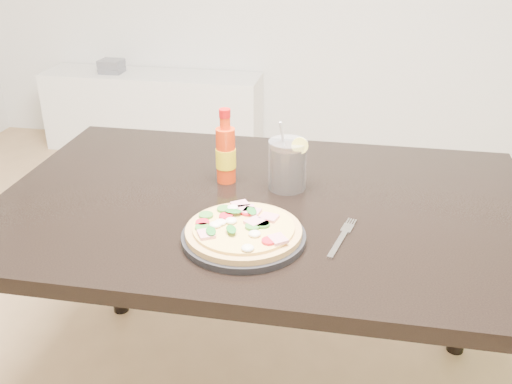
% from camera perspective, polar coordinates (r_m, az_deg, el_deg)
% --- Properties ---
extents(dining_table, '(1.40, 0.90, 0.75)m').
position_cam_1_polar(dining_table, '(1.53, 0.81, -3.52)').
color(dining_table, black).
rests_on(dining_table, ground).
extents(plate, '(0.29, 0.29, 0.02)m').
position_cam_1_polar(plate, '(1.31, -1.24, -4.52)').
color(plate, black).
rests_on(plate, dining_table).
extents(pizza, '(0.27, 0.27, 0.03)m').
position_cam_1_polar(pizza, '(1.30, -1.31, -3.73)').
color(pizza, tan).
rests_on(pizza, plate).
extents(hot_sauce_bottle, '(0.07, 0.07, 0.21)m').
position_cam_1_polar(hot_sauce_bottle, '(1.57, -3.04, 3.87)').
color(hot_sauce_bottle, red).
rests_on(hot_sauce_bottle, dining_table).
extents(cola_cup, '(0.11, 0.10, 0.19)m').
position_cam_1_polar(cola_cup, '(1.53, 3.16, 2.63)').
color(cola_cup, black).
rests_on(cola_cup, dining_table).
extents(fork, '(0.06, 0.19, 0.00)m').
position_cam_1_polar(fork, '(1.34, 8.65, -4.40)').
color(fork, silver).
rests_on(fork, dining_table).
extents(media_console, '(1.40, 0.34, 0.50)m').
position_cam_1_polar(media_console, '(3.83, -10.20, 7.94)').
color(media_console, white).
rests_on(media_console, ground).
extents(cd_stack, '(0.14, 0.12, 0.08)m').
position_cam_1_polar(cd_stack, '(3.83, -14.25, 12.10)').
color(cd_stack, slate).
rests_on(cd_stack, media_console).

